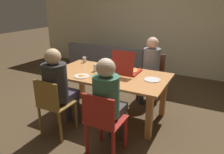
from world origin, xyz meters
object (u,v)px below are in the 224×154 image
at_px(person_2, 108,98).
at_px(drinking_glass_1, 95,68).
at_px(chair_0, 152,75).
at_px(dining_table, 109,80).
at_px(pizza_box_0, 127,70).
at_px(drinking_glass_0, 85,60).
at_px(person_1, 58,84).
at_px(couch, 109,62).
at_px(chair_2, 103,122).
at_px(plate_2, 152,80).
at_px(drinking_glass_2, 102,69).
at_px(person_0, 150,64).
at_px(chair_1, 53,104).
at_px(plate_0, 101,80).
at_px(plate_1, 82,76).

bearing_deg(person_2, drinking_glass_1, 129.77).
xyz_separation_m(chair_0, drinking_glass_1, (-0.70, -0.96, 0.31)).
bearing_deg(chair_0, dining_table, -113.94).
bearing_deg(pizza_box_0, chair_0, 76.55).
bearing_deg(drinking_glass_0, pizza_box_0, -11.77).
distance_m(person_1, pizza_box_0, 1.15).
bearing_deg(couch, person_2, -61.89).
height_order(chair_2, person_2, person_2).
distance_m(plate_2, drinking_glass_2, 0.85).
distance_m(person_0, drinking_glass_1, 1.09).
relative_size(person_1, pizza_box_0, 2.84).
relative_size(chair_1, plate_0, 4.21).
distance_m(person_0, person_2, 1.67).
height_order(person_1, plate_0, person_1).
distance_m(person_1, plate_1, 0.47).
height_order(person_0, chair_2, person_0).
height_order(plate_0, drinking_glass_1, drinking_glass_1).
xyz_separation_m(dining_table, person_1, (-0.40, -0.78, 0.12)).
distance_m(person_1, person_2, 0.83).
bearing_deg(drinking_glass_1, person_1, -99.56).
bearing_deg(drinking_glass_1, plate_2, 2.02).
bearing_deg(drinking_glass_2, plate_2, 3.54).
bearing_deg(pizza_box_0, dining_table, -144.17).
height_order(person_0, plate_1, person_0).
bearing_deg(plate_0, chair_0, 72.46).
bearing_deg(plate_0, plate_2, 27.00).
bearing_deg(chair_0, couch, 145.72).
distance_m(dining_table, drinking_glass_1, 0.31).
xyz_separation_m(person_1, plate_0, (0.43, 0.47, -0.01)).
distance_m(chair_1, pizza_box_0, 1.30).
bearing_deg(pizza_box_0, drinking_glass_1, -161.92).
distance_m(person_2, drinking_glass_0, 1.69).
distance_m(person_2, pizza_box_0, 1.03).
height_order(chair_0, plate_1, chair_0).
bearing_deg(chair_1, person_1, 90.00).
distance_m(chair_0, plate_0, 1.37).
distance_m(person_1, couch, 2.91).
bearing_deg(chair_2, chair_1, 176.70).
xyz_separation_m(chair_0, person_0, (0.00, -0.13, 0.25)).
height_order(pizza_box_0, plate_0, pizza_box_0).
bearing_deg(person_0, chair_2, -90.00).
relative_size(plate_0, plate_1, 0.87).
distance_m(person_2, plate_0, 0.66).
bearing_deg(drinking_glass_0, chair_0, 26.89).
distance_m(dining_table, pizza_box_0, 0.34).
bearing_deg(chair_0, chair_1, -113.76).
xyz_separation_m(pizza_box_0, plate_0, (-0.21, -0.48, -0.05)).
xyz_separation_m(chair_2, drinking_glass_1, (-0.70, 0.97, 0.32)).
bearing_deg(chair_2, drinking_glass_0, 131.10).
height_order(chair_1, drinking_glass_2, chair_1).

